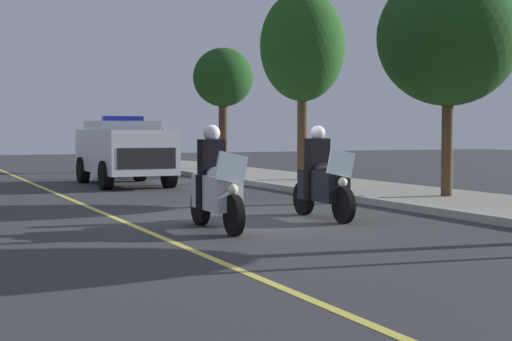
{
  "coord_description": "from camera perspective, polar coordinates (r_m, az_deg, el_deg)",
  "views": [
    {
      "loc": [
        12.5,
        -5.76,
        1.63
      ],
      "look_at": [
        -0.03,
        0.0,
        0.9
      ],
      "focal_mm": 53.51,
      "sensor_mm": 36.0,
      "label": 1
    }
  ],
  "objects": [
    {
      "name": "sidewalk_strip",
      "position": [
        16.85,
        17.05,
        -2.49
      ],
      "size": [
        48.0,
        3.6,
        0.1
      ],
      "primitive_type": "cube",
      "color": "gray",
      "rests_on": "ground"
    },
    {
      "name": "tree_far_back",
      "position": [
        23.86,
        3.5,
        9.21
      ],
      "size": [
        2.64,
        2.64,
        5.85
      ],
      "color": "#4C3823",
      "rests_on": "sidewalk_strip"
    },
    {
      "name": "ground_plane",
      "position": [
        13.86,
        0.04,
        -3.72
      ],
      "size": [
        80.0,
        80.0,
        0.0
      ],
      "primitive_type": "plane",
      "color": "#333335"
    },
    {
      "name": "police_suv",
      "position": [
        22.92,
        -9.87,
        1.57
      ],
      "size": [
        4.93,
        2.12,
        2.05
      ],
      "color": "silver",
      "rests_on": "ground"
    },
    {
      "name": "tree_mid_block",
      "position": [
        18.38,
        14.2,
        9.63
      ],
      "size": [
        3.3,
        3.3,
        5.28
      ],
      "color": "#4C3823",
      "rests_on": "sidewalk_strip"
    },
    {
      "name": "police_motorcycle_lead_right",
      "position": [
        14.04,
        4.98,
        -0.78
      ],
      "size": [
        2.14,
        0.56,
        1.72
      ],
      "color": "black",
      "rests_on": "ground"
    },
    {
      "name": "lane_stripe_center",
      "position": [
        13.09,
        -9.01,
        -4.14
      ],
      "size": [
        48.0,
        0.12,
        0.01
      ],
      "primitive_type": "cube",
      "color": "#E0D14C",
      "rests_on": "ground"
    },
    {
      "name": "tree_behind_suv",
      "position": [
        30.95,
        -2.48,
        6.87
      ],
      "size": [
        2.42,
        2.42,
        4.85
      ],
      "color": "#42301E",
      "rests_on": "sidewalk_strip"
    },
    {
      "name": "cyclist_background",
      "position": [
        26.51,
        -6.88,
        1.3
      ],
      "size": [
        1.76,
        0.32,
        1.69
      ],
      "color": "black",
      "rests_on": "ground"
    },
    {
      "name": "curb_strip",
      "position": [
        15.65,
        11.85,
        -2.74
      ],
      "size": [
        48.0,
        0.24,
        0.15
      ],
      "primitive_type": "cube",
      "color": "#9E9B93",
      "rests_on": "ground"
    },
    {
      "name": "police_motorcycle_lead_left",
      "position": [
        12.42,
        -3.02,
        -1.27
      ],
      "size": [
        2.14,
        0.56,
        1.72
      ],
      "color": "black",
      "rests_on": "ground"
    }
  ]
}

